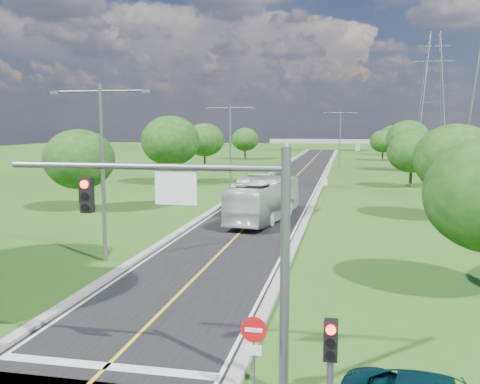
{
  "coord_description": "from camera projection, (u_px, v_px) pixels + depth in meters",
  "views": [
    {
      "loc": [
        7.48,
        -15.69,
        7.86
      ],
      "look_at": [
        0.01,
        21.1,
        3.0
      ],
      "focal_mm": 40.0,
      "sensor_mm": 36.0,
      "label": 1
    }
  ],
  "objects": [
    {
      "name": "bus_inbound",
      "position": [
        253.0,
        193.0,
        48.28
      ],
      "size": [
        2.85,
        10.69,
        2.96
      ],
      "primitive_type": "imported",
      "rotation": [
        0.0,
        0.0,
        0.03
      ],
      "color": "white",
      "rests_on": "road"
    },
    {
      "name": "tree_lc",
      "position": [
        170.0,
        141.0,
        68.57
      ],
      "size": [
        7.56,
        7.56,
        8.79
      ],
      "color": "black",
      "rests_on": "ground"
    },
    {
      "name": "do_not_enter_right",
      "position": [
        254.0,
        341.0,
        15.04
      ],
      "size": [
        0.76,
        0.11,
        2.5
      ],
      "color": "slate",
      "rests_on": "ground"
    },
    {
      "name": "tree_rc",
      "position": [
        412.0,
        152.0,
        64.75
      ],
      "size": [
        5.88,
        5.88,
        6.84
      ],
      "color": "black",
      "rests_on": "ground"
    },
    {
      "name": "curb_right",
      "position": [
        326.0,
        174.0,
        81.02
      ],
      "size": [
        0.5,
        150.0,
        0.22
      ],
      "primitive_type": "cube",
      "color": "gray",
      "rests_on": "ground"
    },
    {
      "name": "signal_mast",
      "position": [
        212.0,
        226.0,
        15.4
      ],
      "size": [
        8.54,
        0.33,
        7.2
      ],
      "color": "slate",
      "rests_on": "ground"
    },
    {
      "name": "tree_rd",
      "position": [
        408.0,
        139.0,
        87.56
      ],
      "size": [
        7.14,
        7.14,
        8.3
      ],
      "color": "black",
      "rests_on": "ground"
    },
    {
      "name": "bus_outbound",
      "position": [
        265.0,
        200.0,
        42.88
      ],
      "size": [
        4.52,
        12.18,
        3.32
      ],
      "primitive_type": "imported",
      "rotation": [
        0.0,
        0.0,
        2.99
      ],
      "color": "beige",
      "rests_on": "road"
    },
    {
      "name": "road",
      "position": [
        298.0,
        174.0,
        81.87
      ],
      "size": [
        8.0,
        150.0,
        0.06
      ],
      "primitive_type": "cube",
      "color": "black",
      "rests_on": "ground"
    },
    {
      "name": "streetlight_far_right",
      "position": [
        340.0,
        134.0,
        91.59
      ],
      "size": [
        5.9,
        0.25,
        10.0
      ],
      "color": "slate",
      "rests_on": "ground"
    },
    {
      "name": "tree_ld",
      "position": [
        205.0,
        140.0,
        92.37
      ],
      "size": [
        6.72,
        6.72,
        7.82
      ],
      "color": "black",
      "rests_on": "ground"
    },
    {
      "name": "tree_rf",
      "position": [
        393.0,
        136.0,
        130.21
      ],
      "size": [
        6.3,
        6.3,
        7.33
      ],
      "color": "black",
      "rests_on": "ground"
    },
    {
      "name": "curb_left",
      "position": [
        271.0,
        173.0,
        82.7
      ],
      "size": [
        0.5,
        150.0,
        0.22
      ],
      "primitive_type": "cube",
      "color": "gray",
      "rests_on": "ground"
    },
    {
      "name": "signal_pole_right",
      "position": [
        330.0,
        368.0,
        12.12
      ],
      "size": [
        0.32,
        0.31,
        3.48
      ],
      "color": "slate",
      "rests_on": "ground"
    },
    {
      "name": "speed_limit_sign",
      "position": [
        324.0,
        186.0,
        53.42
      ],
      "size": [
        0.55,
        0.09,
        2.4
      ],
      "color": "slate",
      "rests_on": "ground"
    },
    {
      "name": "tree_re",
      "position": [
        383.0,
        141.0,
        111.54
      ],
      "size": [
        5.46,
        5.46,
        6.35
      ],
      "color": "black",
      "rests_on": "ground"
    },
    {
      "name": "power_tower_far",
      "position": [
        432.0,
        96.0,
        122.56
      ],
      "size": [
        9.0,
        6.4,
        28.0
      ],
      "color": "slate",
      "rests_on": "ground"
    },
    {
      "name": "streetlight_near_left",
      "position": [
        102.0,
        158.0,
        29.82
      ],
      "size": [
        5.9,
        0.25,
        10.0
      ],
      "color": "slate",
      "rests_on": "ground"
    },
    {
      "name": "streetlight_mid_left",
      "position": [
        230.0,
        140.0,
        61.89
      ],
      "size": [
        5.9,
        0.25,
        10.0
      ],
      "color": "slate",
      "rests_on": "ground"
    },
    {
      "name": "tree_lb",
      "position": [
        79.0,
        159.0,
        47.51
      ],
      "size": [
        6.3,
        6.3,
        7.33
      ],
      "color": "black",
      "rests_on": "ground"
    },
    {
      "name": "tree_le",
      "position": [
        245.0,
        139.0,
        115.28
      ],
      "size": [
        5.88,
        5.88,
        6.84
      ],
      "color": "black",
      "rests_on": "ground"
    },
    {
      "name": "overpass",
      "position": [
        322.0,
        142.0,
        153.48
      ],
      "size": [
        30.0,
        3.0,
        3.2
      ],
      "color": "gray",
      "rests_on": "ground"
    },
    {
      "name": "ground",
      "position": [
        294.0,
        179.0,
        76.04
      ],
      "size": [
        260.0,
        260.0,
        0.0
      ],
      "primitive_type": "plane",
      "color": "#244E16",
      "rests_on": "ground"
    },
    {
      "name": "tree_rb",
      "position": [
        456.0,
        159.0,
        43.09
      ],
      "size": [
        6.72,
        6.72,
        7.82
      ],
      "color": "black",
      "rests_on": "ground"
    }
  ]
}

